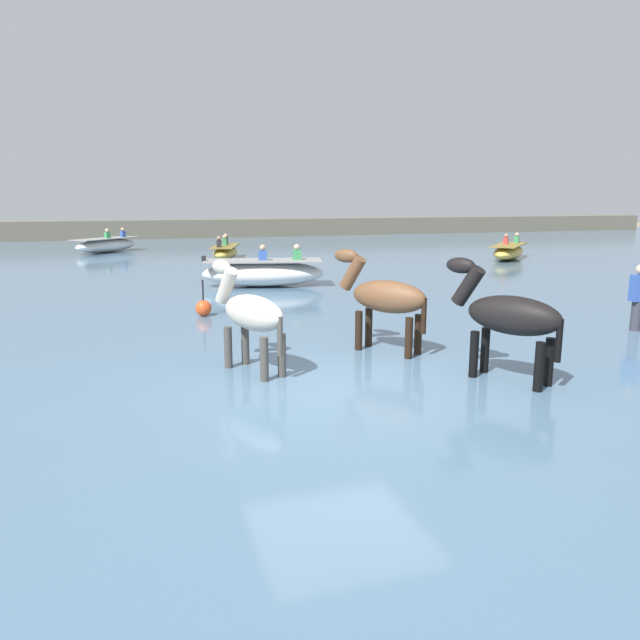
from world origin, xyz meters
TOP-DOWN VIEW (x-y plane):
  - ground_plane at (0.00, 0.00)m, footprint 120.00×120.00m
  - water_surface at (0.00, 10.00)m, footprint 90.00×90.00m
  - horse_lead_pinto at (-1.00, 1.33)m, footprint 1.04×1.77m
  - horse_trailing_bay at (1.48, 1.83)m, footprint 1.38×1.70m
  - horse_flank_black at (2.51, -0.29)m, footprint 1.22×1.79m
  - boat_far_offshore at (1.37, 19.32)m, footprint 1.89×3.47m
  - boat_far_inshore at (1.16, 10.34)m, footprint 3.97×2.20m
  - boat_near_starboard at (-3.87, 24.51)m, footprint 3.52×3.68m
  - boat_mid_outer at (13.48, 15.24)m, footprint 3.43×3.45m
  - person_spectator_far at (7.10, 1.81)m, footprint 0.34×0.24m
  - channel_buoy at (-1.18, 6.08)m, footprint 0.37×0.37m
  - far_shoreline at (0.00, 35.36)m, footprint 80.00×2.40m

SIDE VIEW (x-z plane):
  - ground_plane at x=0.00m, z-range 0.00..0.00m
  - water_surface at x=0.00m, z-range 0.00..0.26m
  - channel_buoy at x=-1.18m, z-range 0.03..0.88m
  - boat_far_offshore at x=1.37m, z-range 0.04..1.12m
  - boat_mid_outer at x=13.48m, z-range 0.03..1.17m
  - boat_near_starboard at x=-3.87m, z-range 0.03..1.22m
  - boat_far_inshore at x=1.16m, z-range 0.03..1.32m
  - far_shoreline at x=0.00m, z-range 0.00..1.52m
  - person_spectator_far at x=7.10m, z-range 0.05..1.68m
  - horse_lead_pinto at x=-1.00m, z-range 0.18..2.14m
  - horse_trailing_bay at x=1.48m, z-range 0.19..2.23m
  - horse_flank_black at x=2.51m, z-range 0.19..2.24m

